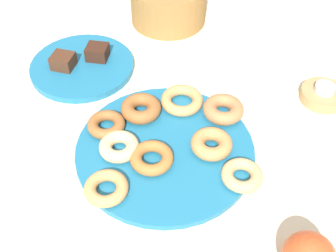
{
  "coord_description": "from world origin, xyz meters",
  "views": [
    {
      "loc": [
        0.12,
        -0.54,
        0.65
      ],
      "look_at": [
        0.0,
        0.03,
        0.04
      ],
      "focal_mm": 45.74,
      "sensor_mm": 36.0,
      "label": 1
    }
  ],
  "objects_px": {
    "donut_6": "(106,125)",
    "donut_8": "(212,144)",
    "donut_4": "(242,175)",
    "brownie_near": "(63,61)",
    "candle_holder": "(323,95)",
    "donut_5": "(223,109)",
    "donut_1": "(182,100)",
    "basket": "(168,3)",
    "brownie_far": "(97,52)",
    "donut_7": "(106,188)",
    "donut_plate": "(165,150)",
    "donut_0": "(119,147)",
    "donut_2": "(141,108)",
    "tealight": "(325,88)",
    "cake_plate": "(82,66)",
    "donut_3": "(152,158)"
  },
  "relations": [
    {
      "from": "donut_6",
      "to": "donut_8",
      "type": "distance_m",
      "value": 0.22
    },
    {
      "from": "donut_4",
      "to": "brownie_near",
      "type": "height_order",
      "value": "brownie_near"
    },
    {
      "from": "brownie_near",
      "to": "candle_holder",
      "type": "height_order",
      "value": "brownie_near"
    },
    {
      "from": "donut_5",
      "to": "brownie_near",
      "type": "distance_m",
      "value": 0.39
    },
    {
      "from": "donut_1",
      "to": "donut_5",
      "type": "xyz_separation_m",
      "value": [
        0.09,
        -0.01,
        0.0
      ]
    },
    {
      "from": "donut_4",
      "to": "candle_holder",
      "type": "xyz_separation_m",
      "value": [
        0.16,
        0.27,
        -0.01
      ]
    },
    {
      "from": "candle_holder",
      "to": "basket",
      "type": "height_order",
      "value": "basket"
    },
    {
      "from": "brownie_far",
      "to": "donut_7",
      "type": "bearing_deg",
      "value": -69.81
    },
    {
      "from": "donut_plate",
      "to": "candle_holder",
      "type": "bearing_deg",
      "value": 35.3
    },
    {
      "from": "donut_0",
      "to": "donut_5",
      "type": "relative_size",
      "value": 0.91
    },
    {
      "from": "donut_2",
      "to": "donut_4",
      "type": "xyz_separation_m",
      "value": [
        0.22,
        -0.13,
        -0.0
      ]
    },
    {
      "from": "donut_6",
      "to": "basket",
      "type": "height_order",
      "value": "basket"
    },
    {
      "from": "donut_5",
      "to": "candle_holder",
      "type": "relative_size",
      "value": 0.87
    },
    {
      "from": "donut_4",
      "to": "tealight",
      "type": "xyz_separation_m",
      "value": [
        0.16,
        0.27,
        0.01
      ]
    },
    {
      "from": "donut_8",
      "to": "cake_plate",
      "type": "relative_size",
      "value": 0.33
    },
    {
      "from": "donut_2",
      "to": "donut_6",
      "type": "height_order",
      "value": "donut_2"
    },
    {
      "from": "basket",
      "to": "brownie_near",
      "type": "bearing_deg",
      "value": -125.94
    },
    {
      "from": "cake_plate",
      "to": "brownie_near",
      "type": "height_order",
      "value": "brownie_near"
    },
    {
      "from": "donut_3",
      "to": "brownie_near",
      "type": "xyz_separation_m",
      "value": [
        -0.27,
        0.24,
        0.01
      ]
    },
    {
      "from": "donut_6",
      "to": "cake_plate",
      "type": "xyz_separation_m",
      "value": [
        -0.12,
        0.19,
        -0.02
      ]
    },
    {
      "from": "donut_0",
      "to": "donut_4",
      "type": "distance_m",
      "value": 0.24
    },
    {
      "from": "donut_2",
      "to": "basket",
      "type": "xyz_separation_m",
      "value": [
        -0.02,
        0.39,
        0.02
      ]
    },
    {
      "from": "brownie_far",
      "to": "donut_4",
      "type": "bearing_deg",
      "value": -38.5
    },
    {
      "from": "brownie_near",
      "to": "donut_4",
      "type": "bearing_deg",
      "value": -29.24
    },
    {
      "from": "donut_7",
      "to": "basket",
      "type": "relative_size",
      "value": 0.4
    },
    {
      "from": "donut_3",
      "to": "donut_7",
      "type": "bearing_deg",
      "value": -127.37
    },
    {
      "from": "donut_1",
      "to": "donut_4",
      "type": "distance_m",
      "value": 0.23
    },
    {
      "from": "donut_6",
      "to": "cake_plate",
      "type": "bearing_deg",
      "value": 122.46
    },
    {
      "from": "donut_4",
      "to": "donut_5",
      "type": "relative_size",
      "value": 0.89
    },
    {
      "from": "cake_plate",
      "to": "donut_1",
      "type": "bearing_deg",
      "value": -18.87
    },
    {
      "from": "donut_6",
      "to": "donut_8",
      "type": "bearing_deg",
      "value": -3.05
    },
    {
      "from": "donut_plate",
      "to": "donut_8",
      "type": "xyz_separation_m",
      "value": [
        0.09,
        0.02,
        0.02
      ]
    },
    {
      "from": "donut_2",
      "to": "brownie_near",
      "type": "distance_m",
      "value": 0.24
    },
    {
      "from": "donut_2",
      "to": "candle_holder",
      "type": "relative_size",
      "value": 0.87
    },
    {
      "from": "donut_plate",
      "to": "donut_2",
      "type": "height_order",
      "value": "donut_2"
    },
    {
      "from": "brownie_far",
      "to": "tealight",
      "type": "xyz_separation_m",
      "value": [
        0.53,
        -0.03,
        0.0
      ]
    },
    {
      "from": "donut_7",
      "to": "donut_6",
      "type": "bearing_deg",
      "value": 107.21
    },
    {
      "from": "donut_3",
      "to": "donut_5",
      "type": "xyz_separation_m",
      "value": [
        0.12,
        0.16,
        0.0
      ]
    },
    {
      "from": "donut_3",
      "to": "donut_6",
      "type": "distance_m",
      "value": 0.13
    },
    {
      "from": "cake_plate",
      "to": "brownie_near",
      "type": "distance_m",
      "value": 0.05
    },
    {
      "from": "brownie_near",
      "to": "tealight",
      "type": "xyz_separation_m",
      "value": [
        0.6,
        0.02,
        0.0
      ]
    },
    {
      "from": "donut_3",
      "to": "donut_1",
      "type": "bearing_deg",
      "value": 80.76
    },
    {
      "from": "donut_1",
      "to": "candle_holder",
      "type": "xyz_separation_m",
      "value": [
        0.3,
        0.09,
        -0.01
      ]
    },
    {
      "from": "candle_holder",
      "to": "donut_0",
      "type": "bearing_deg",
      "value": -148.05
    },
    {
      "from": "cake_plate",
      "to": "candle_holder",
      "type": "xyz_separation_m",
      "value": [
        0.56,
        0.0,
        0.0
      ]
    },
    {
      "from": "donut_0",
      "to": "basket",
      "type": "xyz_separation_m",
      "value": [
        -0.0,
        0.5,
        0.02
      ]
    },
    {
      "from": "donut_3",
      "to": "brownie_far",
      "type": "height_order",
      "value": "brownie_far"
    },
    {
      "from": "donut_8",
      "to": "brownie_near",
      "type": "bearing_deg",
      "value": 153.97
    },
    {
      "from": "brownie_near",
      "to": "donut_5",
      "type": "bearing_deg",
      "value": -12.15
    },
    {
      "from": "brownie_far",
      "to": "tealight",
      "type": "distance_m",
      "value": 0.53
    }
  ]
}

